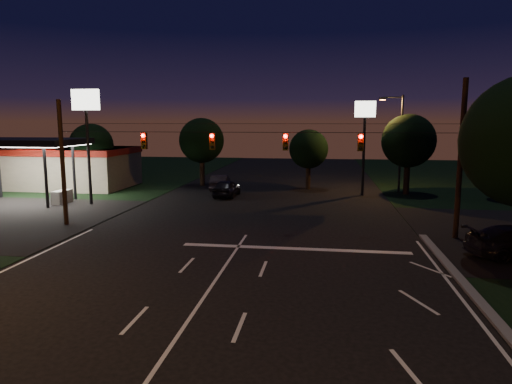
# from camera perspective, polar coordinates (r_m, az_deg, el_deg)

# --- Properties ---
(ground) EXTENTS (140.00, 140.00, 0.00)m
(ground) POSITION_cam_1_polar(r_m,az_deg,el_deg) (14.25, -11.17, -19.16)
(ground) COLOR black
(ground) RESTS_ON ground
(stop_bar) EXTENTS (12.00, 0.50, 0.01)m
(stop_bar) POSITION_cam_1_polar(r_m,az_deg,el_deg) (24.29, 4.82, -7.06)
(stop_bar) COLOR silver
(stop_bar) RESTS_ON ground
(utility_pole_right) EXTENTS (0.30, 0.30, 9.00)m
(utility_pole_right) POSITION_cam_1_polar(r_m,az_deg,el_deg) (28.67, 23.62, -5.32)
(utility_pole_right) COLOR black
(utility_pole_right) RESTS_ON ground
(utility_pole_left) EXTENTS (0.28, 0.28, 8.00)m
(utility_pole_left) POSITION_cam_1_polar(r_m,az_deg,el_deg) (32.11, -22.59, -3.79)
(utility_pole_left) COLOR black
(utility_pole_left) RESTS_ON ground
(signal_span) EXTENTS (24.00, 0.40, 1.56)m
(signal_span) POSITION_cam_1_polar(r_m,az_deg,el_deg) (27.16, -0.94, 6.43)
(signal_span) COLOR black
(signal_span) RESTS_ON ground
(gas_station) EXTENTS (14.20, 16.10, 5.25)m
(gas_station) POSITION_cam_1_polar(r_m,az_deg,el_deg) (49.87, -23.49, 3.21)
(gas_station) COLOR gray
(gas_station) RESTS_ON ground
(pole_sign_left_near) EXTENTS (2.20, 0.30, 9.10)m
(pole_sign_left_near) POSITION_cam_1_polar(r_m,az_deg,el_deg) (38.48, -20.43, 8.79)
(pole_sign_left_near) COLOR black
(pole_sign_left_near) RESTS_ON ground
(pole_sign_right) EXTENTS (1.80, 0.30, 8.40)m
(pole_sign_right) POSITION_cam_1_polar(r_m,az_deg,el_deg) (41.98, 13.42, 8.05)
(pole_sign_right) COLOR black
(pole_sign_right) RESTS_ON ground
(street_light_right_far) EXTENTS (2.20, 0.35, 9.00)m
(street_light_right_far) POSITION_cam_1_polar(r_m,az_deg,el_deg) (44.38, 17.35, 6.64)
(street_light_right_far) COLOR black
(street_light_right_far) RESTS_ON ground
(tree_far_a) EXTENTS (4.20, 4.20, 6.42)m
(tree_far_a) POSITION_cam_1_polar(r_m,az_deg,el_deg) (47.58, -19.80, 5.45)
(tree_far_a) COLOR black
(tree_far_a) RESTS_ON ground
(tree_far_b) EXTENTS (4.60, 4.60, 6.98)m
(tree_far_b) POSITION_cam_1_polar(r_m,az_deg,el_deg) (47.62, -6.75, 6.34)
(tree_far_b) COLOR black
(tree_far_b) RESTS_ON ground
(tree_far_c) EXTENTS (3.80, 3.80, 5.86)m
(tree_far_c) POSITION_cam_1_polar(r_m,az_deg,el_deg) (45.03, 6.62, 5.29)
(tree_far_c) COLOR black
(tree_far_c) RESTS_ON ground
(tree_far_d) EXTENTS (4.80, 4.80, 7.30)m
(tree_far_d) POSITION_cam_1_polar(r_m,az_deg,el_deg) (43.67, 18.52, 6.00)
(tree_far_d) COLOR black
(tree_far_d) RESTS_ON ground
(tree_far_e) EXTENTS (4.00, 4.00, 6.18)m
(tree_far_e) POSITION_cam_1_polar(r_m,az_deg,el_deg) (43.89, 29.29, 4.41)
(tree_far_e) COLOR black
(tree_far_e) RESTS_ON ground
(car_oncoming_a) EXTENTS (1.98, 4.52, 1.52)m
(car_oncoming_a) POSITION_cam_1_polar(r_m,az_deg,el_deg) (40.61, -3.69, 0.49)
(car_oncoming_a) COLOR black
(car_oncoming_a) RESTS_ON ground
(car_oncoming_b) EXTENTS (1.94, 4.57, 1.47)m
(car_oncoming_b) POSITION_cam_1_polar(r_m,az_deg,el_deg) (44.59, -4.51, 1.20)
(car_oncoming_b) COLOR black
(car_oncoming_b) RESTS_ON ground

